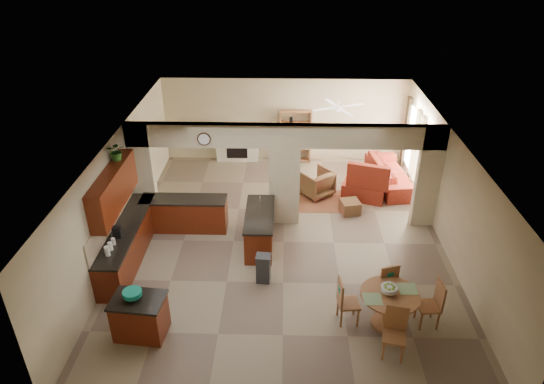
{
  "coord_description": "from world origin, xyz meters",
  "views": [
    {
      "loc": [
        -0.03,
        -10.18,
        7.11
      ],
      "look_at": [
        -0.3,
        0.3,
        1.29
      ],
      "focal_mm": 32.0,
      "sensor_mm": 36.0,
      "label": 1
    }
  ],
  "objects_px": {
    "dining_table": "(389,305)",
    "armchair": "(317,183)",
    "kitchen_island": "(140,316)",
    "sofa": "(391,173)"
  },
  "relations": [
    {
      "from": "armchair",
      "to": "sofa",
      "type": "bearing_deg",
      "value": 158.74
    },
    {
      "from": "armchair",
      "to": "dining_table",
      "type": "bearing_deg",
      "value": 63.83
    },
    {
      "from": "kitchen_island",
      "to": "armchair",
      "type": "xyz_separation_m",
      "value": [
        3.73,
        5.72,
        -0.05
      ]
    },
    {
      "from": "dining_table",
      "to": "armchair",
      "type": "height_order",
      "value": "dining_table"
    },
    {
      "from": "sofa",
      "to": "kitchen_island",
      "type": "bearing_deg",
      "value": 129.36
    },
    {
      "from": "kitchen_island",
      "to": "dining_table",
      "type": "bearing_deg",
      "value": 10.04
    },
    {
      "from": "kitchen_island",
      "to": "armchair",
      "type": "distance_m",
      "value": 6.83
    },
    {
      "from": "sofa",
      "to": "dining_table",
      "type": "bearing_deg",
      "value": 161.39
    },
    {
      "from": "kitchen_island",
      "to": "armchair",
      "type": "height_order",
      "value": "kitchen_island"
    },
    {
      "from": "kitchen_island",
      "to": "armchair",
      "type": "relative_size",
      "value": 1.25
    }
  ]
}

